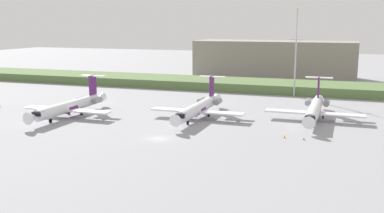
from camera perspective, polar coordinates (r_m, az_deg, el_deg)
ground_plane at (r=116.36m, az=1.68°, el=-0.58°), size 500.00×500.00×0.00m
grass_berm at (r=156.48m, az=6.44°, el=2.78°), size 320.00×20.00×2.96m
regional_jet_second at (r=113.65m, az=-15.25°, el=0.08°), size 22.81×31.00×9.00m
regional_jet_third at (r=107.77m, az=0.90°, el=-0.11°), size 22.81×31.00×9.00m
regional_jet_fourth at (r=109.65m, az=15.38°, el=-0.30°), size 22.81×31.00×9.00m
antenna_mast at (r=141.73m, az=13.06°, el=5.68°), size 4.40×0.50×26.87m
distant_hangar at (r=191.18m, az=10.50°, el=5.93°), size 65.56×21.37×15.33m
safety_cone_front_marker at (r=91.01m, az=11.71°, el=-3.78°), size 0.44×0.44×0.55m
safety_cone_mid_marker at (r=90.39m, az=14.08°, el=-3.98°), size 0.44×0.44×0.55m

